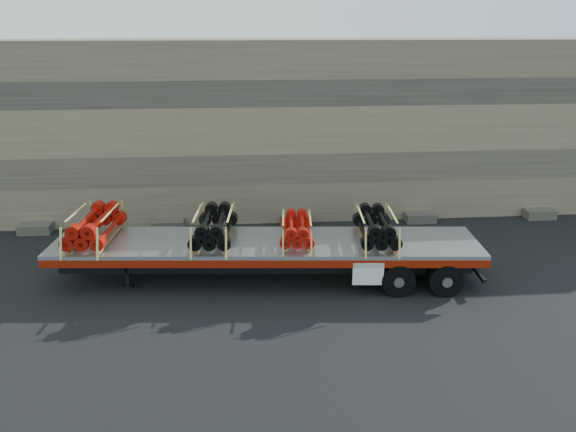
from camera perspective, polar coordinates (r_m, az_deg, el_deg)
name	(u,v)px	position (r m, az deg, el deg)	size (l,w,h in m)	color
ground	(248,278)	(17.79, -4.05, -6.27)	(120.00, 120.00, 0.00)	black
rock_wall	(243,130)	(22.96, -4.58, 8.71)	(44.00, 3.00, 7.00)	#7A6B54
trailer	(266,260)	(17.41, -2.22, -4.49)	(12.94, 2.49, 1.29)	#BABDC2
bundle_front	(95,227)	(17.97, -19.04, -1.07)	(1.25, 2.50, 0.89)	#A61108
bundle_midfront	(214,227)	(17.14, -7.51, -1.16)	(1.21, 2.42, 0.86)	black
bundle_midrear	(297,230)	(17.02, 0.89, -1.42)	(0.99, 1.98, 0.70)	#A61108
bundle_rear	(376,228)	(17.21, 8.93, -1.20)	(1.17, 2.34, 0.83)	black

